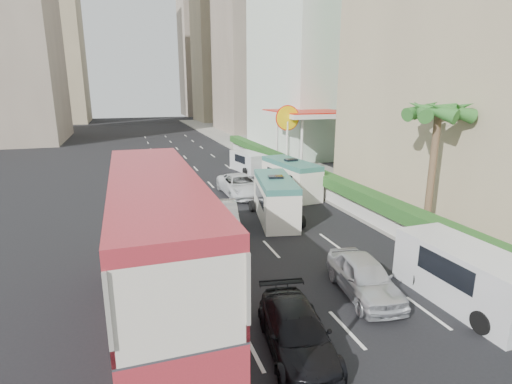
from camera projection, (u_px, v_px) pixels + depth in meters
name	position (u px, v px, depth m)	size (l,w,h in m)	color
ground_plane	(328.00, 298.00, 14.83)	(200.00, 200.00, 0.00)	black
double_decker_bus	(159.00, 255.00, 12.38)	(2.50, 11.00, 5.06)	#AC2933
car_silver_lane_a	(222.00, 233.00, 21.51)	(1.72, 4.93, 1.62)	silver
car_silver_lane_b	(363.00, 294.00, 15.07)	(1.72, 4.28, 1.46)	silver
car_black	(296.00, 351.00, 11.83)	(1.79, 4.41, 1.28)	black
van_asset	(241.00, 195.00, 29.07)	(2.46, 5.34, 1.48)	silver
minibus_near	(275.00, 199.00, 23.42)	(1.88, 5.65, 2.50)	silver
minibus_far	(291.00, 178.00, 28.84)	(1.89, 5.67, 2.51)	silver
panel_van_near	(466.00, 276.00, 14.26)	(2.10, 5.24, 2.10)	silver
panel_van_far	(248.00, 162.00, 37.20)	(1.76, 4.40, 1.76)	silver
sidewalk	(289.00, 164.00, 40.51)	(6.00, 120.00, 0.18)	#99968C
kerb_wall	(313.00, 184.00, 29.41)	(0.30, 44.00, 1.00)	silver
hedge	(313.00, 173.00, 29.19)	(1.10, 44.00, 0.70)	#2D6626
palm_tree	(432.00, 174.00, 20.02)	(0.36, 0.36, 6.40)	brown
shell_station	(308.00, 140.00, 38.31)	(6.50, 8.00, 5.50)	silver
tower_far_a	(226.00, 22.00, 89.79)	(14.00, 14.00, 44.00)	tan
tower_far_b	(206.00, 42.00, 110.51)	(14.00, 14.00, 40.00)	gray
tower_left_b	(39.00, 13.00, 85.07)	(16.00, 16.00, 46.00)	tan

